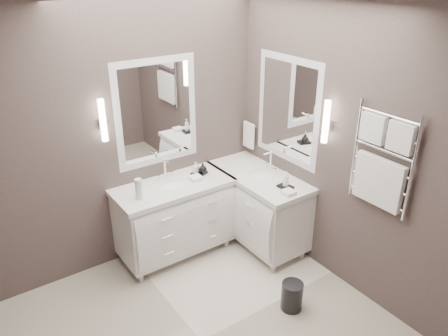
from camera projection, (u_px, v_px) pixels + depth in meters
ceiling at (191, 2)px, 2.55m from camera, size 3.20×3.00×0.01m
wall_back at (116, 140)px, 4.25m from camera, size 3.20×0.01×2.70m
wall_right at (347, 153)px, 3.96m from camera, size 0.01×3.00×2.70m
vanity_back at (175, 215)px, 4.64m from camera, size 1.24×0.59×0.97m
vanity_right at (258, 204)px, 4.85m from camera, size 0.59×1.24×0.97m
mirror_back at (157, 113)px, 4.38m from camera, size 0.90×0.02×1.10m
mirror_right at (287, 110)px, 4.46m from camera, size 0.02×0.90×1.10m
sconce_back at (103, 121)px, 4.02m from camera, size 0.06×0.06×0.40m
sconce_right at (326, 123)px, 3.98m from camera, size 0.06×0.06×0.40m
towel_bar_corner at (249, 135)px, 5.03m from camera, size 0.03×0.22×0.30m
towel_ladder at (381, 165)px, 3.62m from camera, size 0.06×0.58×0.90m
waste_bin at (292, 296)px, 4.01m from camera, size 0.25×0.25×0.28m
amenity_tray_back at (199, 173)px, 4.69m from camera, size 0.19×0.17×0.02m
amenity_tray_right at (285, 187)px, 4.41m from camera, size 0.13×0.16×0.02m
water_bottle at (139, 189)px, 4.17m from camera, size 0.10×0.10×0.21m
soap_bottle_a at (196, 167)px, 4.66m from camera, size 0.07×0.07×0.12m
soap_bottle_b at (203, 168)px, 4.66m from camera, size 0.11×0.11×0.11m
soap_bottle_c at (286, 179)px, 4.37m from camera, size 0.07×0.07×0.16m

